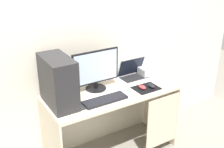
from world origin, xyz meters
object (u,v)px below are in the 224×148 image
keyboard (105,100)px  mouse_right (151,86)px  mouse_left (142,87)px  cell_phone (80,106)px  laptop (134,74)px  projector (148,71)px  monitor (96,70)px  pc_tower (58,82)px

keyboard → mouse_right: bearing=-0.5°
mouse_left → cell_phone: bearing=179.8°
laptop → projector: (0.19, -0.01, 0.00)m
keyboard → mouse_right: 0.53m
laptop → mouse_left: (-0.08, -0.26, -0.02)m
mouse_right → cell_phone: bearing=178.0°
projector → keyboard: 0.76m
cell_phone → monitor: bearing=39.4°
pc_tower → cell_phone: (0.14, -0.14, -0.22)m
pc_tower → mouse_right: pc_tower is taller
mouse_left → pc_tower: bearing=170.0°
keyboard → pc_tower: bearing=156.3°
keyboard → laptop: bearing=28.1°
monitor → mouse_right: (0.48, -0.26, -0.18)m
projector → keyboard: size_ratio=0.48×
mouse_left → projector: bearing=42.4°
cell_phone → projector: bearing=14.5°
laptop → keyboard: (-0.52, -0.28, -0.03)m
monitor → mouse_right: size_ratio=5.10×
mouse_left → mouse_right: 0.10m
pc_tower → mouse_right: 0.94m
laptop → mouse_left: laptop is taller
monitor → projector: size_ratio=2.45×
monitor → projector: (0.66, 0.01, -0.15)m
keyboard → monitor: bearing=78.8°
mouse_right → mouse_left: bearing=165.3°
monitor → mouse_right: bearing=-28.6°
laptop → mouse_right: size_ratio=3.41×
monitor → cell_phone: bearing=-140.6°
pc_tower → mouse_left: pc_tower is taller
monitor → laptop: bearing=2.2°
cell_phone → keyboard: bearing=-5.3°
laptop → cell_phone: laptop is taller
mouse_right → monitor: bearing=151.4°
pc_tower → monitor: bearing=12.6°
keyboard → mouse_left: 0.44m
pc_tower → laptop: size_ratio=1.36×
mouse_right → projector: bearing=57.2°
monitor → laptop: size_ratio=1.50×
pc_tower → projector: 1.10m
laptop → mouse_right: laptop is taller
monitor → mouse_right: 0.58m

